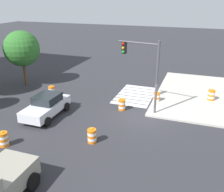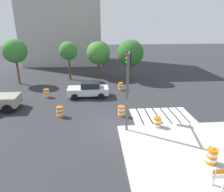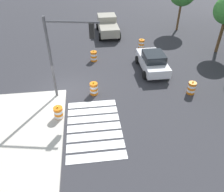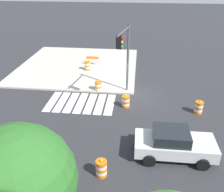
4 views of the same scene
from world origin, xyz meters
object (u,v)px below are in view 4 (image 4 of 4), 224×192
Objects in this scene: sports_car at (174,143)px; construction_barricade at (93,59)px; traffic_barrel_near_corner at (98,87)px; traffic_light_pole at (125,50)px; traffic_barrel_median_far at (199,107)px; traffic_barrel_on_sidewalk at (88,66)px; street_tree_streetside_near at (19,182)px; traffic_barrel_crosswalk_end at (101,168)px; traffic_barrel_median_near at (126,101)px.

sports_car reaches higher than construction_barricade.
traffic_light_pole is (-2.18, 0.82, 3.46)m from traffic_barrel_near_corner.
traffic_barrel_median_far is at bearing 161.70° from traffic_light_pole.
traffic_barrel_on_sidewalk is at bearing -52.79° from traffic_light_pole.
street_tree_streetside_near is (5.42, 6.03, 2.91)m from sports_car.
traffic_barrel_median_far is 0.19× the size of traffic_light_pole.
street_tree_streetside_near reaches higher than traffic_barrel_median_far.
traffic_barrel_crosswalk_end is 0.19× the size of street_tree_streetside_near.
construction_barricade is (6.87, -13.46, -0.09)m from sports_car.
construction_barricade is at bearing -75.74° from traffic_barrel_near_corner.
construction_barricade is (-0.22, -1.71, 0.12)m from traffic_barrel_on_sidewalk.
street_tree_streetside_near is at bearing 89.60° from traffic_barrel_near_corner.
traffic_barrel_near_corner is 4.74m from traffic_barrel_on_sidewalk.
traffic_light_pole is at bearing -18.30° from traffic_barrel_median_far.
street_tree_streetside_near is (7.72, 10.78, 3.27)m from traffic_barrel_median_far.
sports_car is 4.22× the size of traffic_barrel_median_far.
construction_barricade is at bearing -78.24° from traffic_barrel_crosswalk_end.
traffic_barrel_near_corner is at bearing 112.00° from traffic_barrel_on_sidewalk.
construction_barricade is at bearing -85.73° from street_tree_streetside_near.
street_tree_streetside_near is at bearing 48.08° from sports_car.
construction_barricade is at bearing -97.46° from traffic_barrel_on_sidewalk.
sports_car reaches higher than traffic_barrel_median_near.
traffic_barrel_near_corner is at bearing 104.26° from construction_barricade.
traffic_barrel_median_near is (-2.44, 2.31, 0.00)m from traffic_barrel_near_corner.
traffic_barrel_crosswalk_end is 1.00× the size of traffic_barrel_median_near.
street_tree_streetside_near is (2.28, 12.58, -0.19)m from traffic_light_pole.
construction_barricade reaches higher than traffic_barrel_median_near.
traffic_barrel_crosswalk_end is 14.07m from traffic_barrel_on_sidewalk.
construction_barricade is 19.78m from street_tree_streetside_near.
construction_barricade is 0.24× the size of street_tree_streetside_near.
traffic_light_pole is at bearing -64.38° from sports_car.
traffic_barrel_crosswalk_end and traffic_barrel_median_near have the same top height.
traffic_light_pole is at bearing 127.21° from traffic_barrel_on_sidewalk.
traffic_barrel_median_near is at bearing -96.50° from traffic_barrel_crosswalk_end.
traffic_barrel_near_corner is 1.00× the size of traffic_barrel_on_sidewalk.
traffic_light_pole is (5.44, -1.80, 3.46)m from traffic_barrel_median_far.
sports_car is 8.61m from street_tree_streetside_near.
traffic_barrel_near_corner and traffic_barrel_crosswalk_end have the same top height.
construction_barricade is at bearing -61.65° from traffic_light_pole.
street_tree_streetside_near is (2.53, 11.09, 3.27)m from traffic_barrel_median_near.
sports_car is 13.73m from traffic_barrel_on_sidewalk.
traffic_barrel_crosswalk_end is 1.00× the size of traffic_barrel_median_far.
traffic_barrel_crosswalk_end is 0.19× the size of traffic_light_pole.
traffic_barrel_median_far is 1.00× the size of traffic_barrel_on_sidewalk.
traffic_barrel_near_corner and traffic_barrel_median_near have the same top height.
traffic_barrel_on_sidewalk is at bearing -58.89° from sports_car.
traffic_barrel_median_near is 3.77m from traffic_light_pole.
traffic_barrel_near_corner is (5.32, -7.37, -0.36)m from sports_car.
traffic_barrel_median_far is 0.19× the size of street_tree_streetside_near.
traffic_barrel_crosswalk_end is at bearing 48.02° from traffic_barrel_median_far.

